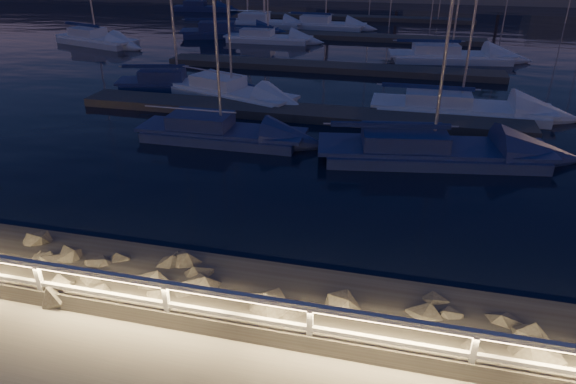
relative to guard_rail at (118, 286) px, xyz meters
name	(u,v)px	position (x,y,z in m)	size (l,w,h in m)	color
ground	(126,316)	(0.07, 0.00, -0.77)	(400.00, 400.00, 0.00)	#9B958C
harbor_water	(341,60)	(0.07, 31.22, -1.74)	(400.00, 440.00, 0.60)	black
guard_rail	(118,286)	(0.00, 0.00, 0.00)	(44.11, 0.12, 1.06)	silver
riprap	(357,303)	(4.79, 2.00, -1.10)	(32.62, 3.17, 1.38)	#615D53
floating_docks	(344,49)	(0.07, 32.50, -1.17)	(22.00, 36.00, 0.40)	#635852
sailboat_a	(175,82)	(-7.79, 19.26, -0.94)	(7.12, 3.65, 11.76)	navy
sailboat_b	(217,131)	(-2.45, 12.00, -0.96)	(7.23, 2.25, 12.26)	navy
sailboat_d	(426,149)	(6.28, 11.96, -0.94)	(9.23, 4.09, 15.09)	navy
sailboat_e	(95,39)	(-20.14, 30.51, -0.91)	(8.04, 4.44, 13.29)	white
sailboat_f	(229,91)	(-4.13, 18.19, -0.94)	(7.75, 4.59, 12.79)	white
sailboat_g	(448,55)	(7.68, 30.75, -0.93)	(8.84, 3.81, 14.53)	white
sailboat_h	(455,106)	(7.65, 18.13, -0.95)	(8.65, 2.77, 14.50)	white
sailboat_i	(262,22)	(-9.50, 42.72, -0.91)	(7.77, 2.39, 13.24)	white
sailboat_j	(227,31)	(-10.88, 36.62, -0.90)	(8.87, 4.75, 14.58)	navy
sailboat_k	(266,37)	(-6.87, 34.97, -0.97)	(7.36, 2.34, 12.40)	white
sailboat_m	(201,7)	(-20.12, 52.90, -0.94)	(7.08, 2.80, 11.82)	navy
sailboat_n	(323,24)	(-3.47, 43.18, -0.94)	(7.78, 2.69, 13.07)	white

